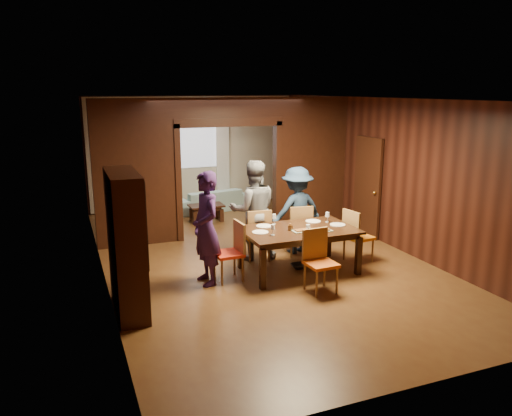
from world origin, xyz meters
name	(u,v)px	position (x,y,z in m)	size (l,w,h in m)	color
floor	(257,257)	(0.00, 0.00, 0.00)	(9.00, 9.00, 0.00)	#552F17
ceiling	(257,99)	(0.00, 0.00, 2.90)	(5.50, 9.00, 0.02)	silver
room_walls	(225,163)	(0.00, 1.89, 1.51)	(5.52, 9.01, 2.90)	black
person_purple	(206,228)	(-1.22, -0.88, 0.92)	(0.67, 0.44, 1.83)	#351A4D
person_grey	(253,210)	(-0.08, -0.02, 0.91)	(0.89, 0.69, 1.83)	slate
person_navy	(297,210)	(0.82, 0.01, 0.83)	(1.07, 0.61, 1.65)	#1D2F48
sofa	(211,200)	(0.25, 3.85, 0.27)	(1.88, 0.73, 0.55)	#9CC7CC
serving_bowl	(300,225)	(0.47, -0.83, 0.80)	(0.29, 0.29, 0.07)	black
dining_table	(299,250)	(0.39, -0.95, 0.38)	(1.90, 1.18, 0.76)	black
coffee_table	(206,213)	(-0.17, 2.84, 0.20)	(0.80, 0.50, 0.40)	black
chair_left	(228,252)	(-0.86, -0.89, 0.48)	(0.44, 0.44, 0.97)	red
chair_right	(359,235)	(1.64, -0.87, 0.48)	(0.44, 0.44, 0.97)	orange
chair_far_l	(257,234)	(-0.05, -0.11, 0.48)	(0.44, 0.44, 0.97)	orange
chair_far_r	(298,229)	(0.79, -0.10, 0.48)	(0.44, 0.44, 0.97)	#ED4F16
chair_near	(321,262)	(0.32, -1.87, 0.48)	(0.44, 0.44, 0.97)	#C55112
hutch	(126,244)	(-2.53, -1.50, 1.00)	(0.40, 1.20, 2.00)	black
door_right	(367,187)	(2.70, 0.50, 1.05)	(0.06, 0.90, 2.10)	black
window_far	(194,143)	(0.00, 4.44, 1.70)	(1.20, 0.03, 1.30)	silver
curtain_left	(167,161)	(-0.75, 4.40, 1.25)	(0.35, 0.06, 2.40)	white
curtain_right	(223,158)	(0.75, 4.40, 1.25)	(0.35, 0.06, 2.40)	white
plate_left	(260,232)	(-0.30, -0.91, 0.77)	(0.27, 0.27, 0.01)	white
plate_far_l	(264,226)	(-0.10, -0.59, 0.77)	(0.27, 0.27, 0.01)	white
plate_far_r	(313,221)	(0.84, -0.61, 0.77)	(0.27, 0.27, 0.01)	white
plate_right	(338,225)	(1.12, -0.98, 0.77)	(0.27, 0.27, 0.01)	silver
plate_near	(311,234)	(0.42, -1.32, 0.77)	(0.27, 0.27, 0.01)	silver
platter_a	(301,230)	(0.35, -1.11, 0.78)	(0.30, 0.20, 0.04)	gray
platter_b	(323,230)	(0.70, -1.22, 0.78)	(0.30, 0.20, 0.04)	gray
wineglass_left	(273,230)	(-0.17, -1.13, 0.85)	(0.08, 0.08, 0.18)	silver
wineglass_far	(274,219)	(0.12, -0.52, 0.85)	(0.08, 0.08, 0.18)	silver
wineglass_right	(327,217)	(1.05, -0.74, 0.85)	(0.08, 0.08, 0.18)	white
tumbler	(308,229)	(0.42, -1.22, 0.83)	(0.07, 0.07, 0.14)	white
condiment_jar	(290,227)	(0.22, -0.97, 0.82)	(0.08, 0.08, 0.11)	#4B2A11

